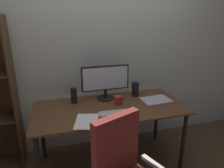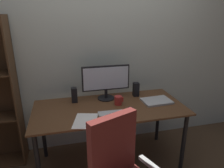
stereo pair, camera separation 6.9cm
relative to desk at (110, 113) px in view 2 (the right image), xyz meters
The scene contains 11 objects.
ground_plane 0.66m from the desk, ahead, with size 12.00×12.00×0.00m, color #4C3826.
back_wall 0.84m from the desk, 90.00° to the left, with size 6.40×0.10×2.60m, color beige.
desk is the anchor object (origin of this frame).
monitor 0.39m from the desk, 87.40° to the left, with size 0.55×0.20×0.40m.
keyboard 0.19m from the desk, 92.80° to the right, with size 0.29×0.11×0.02m, color #B7BABC.
mouse 0.26m from the desk, 41.68° to the right, with size 0.06×0.10×0.03m, color black.
coffee_mug 0.17m from the desk, 19.43° to the left, with size 0.10×0.08×0.10m.
laptop 0.56m from the desk, ahead, with size 0.32×0.23×0.02m, color #B7BABC.
speaker_left 0.45m from the desk, 148.27° to the left, with size 0.06×0.07×0.17m, color black.
speaker_right 0.47m from the desk, 30.30° to the left, with size 0.06×0.07×0.17m, color black.
paper_sheet 0.38m from the desk, 140.40° to the right, with size 0.21×0.30×0.00m, color white.
Camera 2 is at (-0.46, -1.96, 1.71)m, focal length 32.93 mm.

